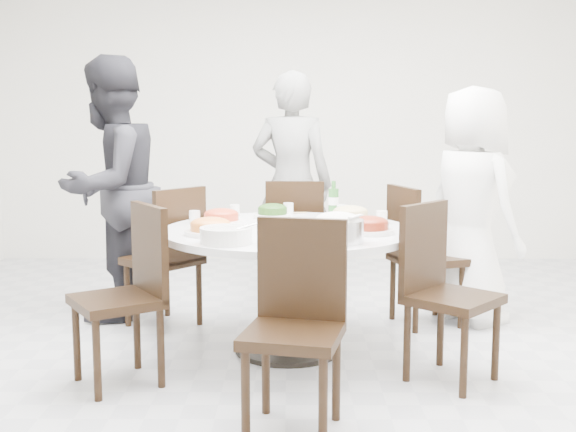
{
  "coord_description": "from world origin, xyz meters",
  "views": [
    {
      "loc": [
        -0.14,
        -4.06,
        1.42
      ],
      "look_at": [
        -0.16,
        0.22,
        0.82
      ],
      "focal_mm": 45.0,
      "sensor_mm": 36.0,
      "label": 1
    }
  ],
  "objects_px": {
    "chair_n": "(295,242)",
    "rice_bowl": "(337,231)",
    "chair_s": "(293,330)",
    "diner_middle": "(292,184)",
    "chair_ne": "(427,256)",
    "chair_nw": "(163,257)",
    "chair_se": "(453,295)",
    "dining_table": "(288,290)",
    "beverage_bottle": "(334,199)",
    "soup_bowl": "(226,235)",
    "diner_left": "(110,189)",
    "diner_right": "(472,206)",
    "chair_sw": "(117,297)"
  },
  "relations": [
    {
      "from": "dining_table",
      "to": "chair_n",
      "type": "bearing_deg",
      "value": 87.47
    },
    {
      "from": "soup_bowl",
      "to": "beverage_bottle",
      "type": "distance_m",
      "value": 1.2
    },
    {
      "from": "dining_table",
      "to": "diner_right",
      "type": "bearing_deg",
      "value": 27.79
    },
    {
      "from": "chair_ne",
      "to": "chair_se",
      "type": "relative_size",
      "value": 1.0
    },
    {
      "from": "soup_bowl",
      "to": "chair_s",
      "type": "bearing_deg",
      "value": -61.51
    },
    {
      "from": "chair_se",
      "to": "chair_s",
      "type": "bearing_deg",
      "value": 169.49
    },
    {
      "from": "dining_table",
      "to": "chair_n",
      "type": "distance_m",
      "value": 1.11
    },
    {
      "from": "chair_ne",
      "to": "chair_nw",
      "type": "height_order",
      "value": "same"
    },
    {
      "from": "chair_nw",
      "to": "chair_sw",
      "type": "bearing_deg",
      "value": 37.91
    },
    {
      "from": "diner_right",
      "to": "chair_s",
      "type": "bearing_deg",
      "value": 116.56
    },
    {
      "from": "chair_n",
      "to": "diner_middle",
      "type": "distance_m",
      "value": 0.5
    },
    {
      "from": "chair_sw",
      "to": "soup_bowl",
      "type": "relative_size",
      "value": 3.44
    },
    {
      "from": "diner_middle",
      "to": "diner_left",
      "type": "bearing_deg",
      "value": 40.14
    },
    {
      "from": "diner_middle",
      "to": "chair_n",
      "type": "bearing_deg",
      "value": 107.2
    },
    {
      "from": "diner_middle",
      "to": "soup_bowl",
      "type": "height_order",
      "value": "diner_middle"
    },
    {
      "from": "dining_table",
      "to": "diner_left",
      "type": "relative_size",
      "value": 0.82
    },
    {
      "from": "dining_table",
      "to": "chair_sw",
      "type": "relative_size",
      "value": 1.58
    },
    {
      "from": "dining_table",
      "to": "beverage_bottle",
      "type": "bearing_deg",
      "value": 60.86
    },
    {
      "from": "chair_ne",
      "to": "diner_middle",
      "type": "relative_size",
      "value": 0.54
    },
    {
      "from": "chair_s",
      "to": "diner_middle",
      "type": "distance_m",
      "value": 2.57
    },
    {
      "from": "diner_left",
      "to": "rice_bowl",
      "type": "bearing_deg",
      "value": 75.98
    },
    {
      "from": "chair_n",
      "to": "diner_right",
      "type": "xyz_separation_m",
      "value": [
        1.2,
        -0.45,
        0.33
      ]
    },
    {
      "from": "chair_n",
      "to": "diner_right",
      "type": "height_order",
      "value": "diner_right"
    },
    {
      "from": "chair_s",
      "to": "chair_se",
      "type": "distance_m",
      "value": 1.07
    },
    {
      "from": "chair_s",
      "to": "diner_middle",
      "type": "bearing_deg",
      "value": 103.0
    },
    {
      "from": "diner_right",
      "to": "chair_nw",
      "type": "bearing_deg",
      "value": 64.59
    },
    {
      "from": "chair_n",
      "to": "chair_se",
      "type": "height_order",
      "value": "same"
    },
    {
      "from": "chair_sw",
      "to": "chair_ne",
      "type": "bearing_deg",
      "value": 88.33
    },
    {
      "from": "rice_bowl",
      "to": "chair_ne",
      "type": "bearing_deg",
      "value": 56.63
    },
    {
      "from": "chair_nw",
      "to": "rice_bowl",
      "type": "relative_size",
      "value": 3.38
    },
    {
      "from": "chair_n",
      "to": "beverage_bottle",
      "type": "distance_m",
      "value": 0.73
    },
    {
      "from": "dining_table",
      "to": "chair_s",
      "type": "xyz_separation_m",
      "value": [
        0.03,
        -1.13,
        0.1
      ]
    },
    {
      "from": "chair_se",
      "to": "diner_middle",
      "type": "xyz_separation_m",
      "value": [
        -0.86,
        1.9,
        0.4
      ]
    },
    {
      "from": "soup_bowl",
      "to": "diner_left",
      "type": "bearing_deg",
      "value": 126.68
    },
    {
      "from": "chair_ne",
      "to": "diner_middle",
      "type": "xyz_separation_m",
      "value": [
        -0.92,
        0.83,
        0.4
      ]
    },
    {
      "from": "diner_right",
      "to": "soup_bowl",
      "type": "relative_size",
      "value": 5.84
    },
    {
      "from": "beverage_bottle",
      "to": "diner_right",
      "type": "bearing_deg",
      "value": 7.14
    },
    {
      "from": "diner_right",
      "to": "soup_bowl",
      "type": "bearing_deg",
      "value": 96.97
    },
    {
      "from": "chair_sw",
      "to": "rice_bowl",
      "type": "bearing_deg",
      "value": 61.55
    },
    {
      "from": "chair_s",
      "to": "rice_bowl",
      "type": "distance_m",
      "value": 0.79
    },
    {
      "from": "dining_table",
      "to": "chair_nw",
      "type": "distance_m",
      "value": 1.0
    },
    {
      "from": "chair_n",
      "to": "rice_bowl",
      "type": "bearing_deg",
      "value": 99.19
    },
    {
      "from": "dining_table",
      "to": "chair_nw",
      "type": "relative_size",
      "value": 1.58
    },
    {
      "from": "chair_s",
      "to": "chair_n",
      "type": "bearing_deg",
      "value": 102.36
    },
    {
      "from": "chair_nw",
      "to": "chair_s",
      "type": "height_order",
      "value": "same"
    },
    {
      "from": "dining_table",
      "to": "chair_se",
      "type": "bearing_deg",
      "value": -29.17
    },
    {
      "from": "diner_right",
      "to": "rice_bowl",
      "type": "distance_m",
      "value": 1.49
    },
    {
      "from": "diner_right",
      "to": "rice_bowl",
      "type": "relative_size",
      "value": 5.74
    },
    {
      "from": "chair_ne",
      "to": "diner_middle",
      "type": "height_order",
      "value": "diner_middle"
    },
    {
      "from": "diner_right",
      "to": "rice_bowl",
      "type": "bearing_deg",
      "value": 109.34
    }
  ]
}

